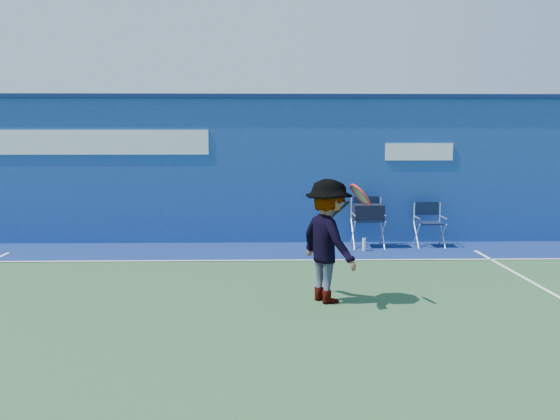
{
  "coord_description": "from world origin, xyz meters",
  "views": [
    {
      "loc": [
        0.44,
        -7.23,
        2.25
      ],
      "look_at": [
        0.66,
        2.6,
        1.0
      ],
      "focal_mm": 38.0,
      "sensor_mm": 36.0,
      "label": 1
    }
  ],
  "objects_px": {
    "directors_chair_left": "(368,226)",
    "water_bottle": "(364,245)",
    "directors_chair_right": "(429,233)",
    "tennis_player": "(328,241)"
  },
  "relations": [
    {
      "from": "directors_chair_right",
      "to": "tennis_player",
      "type": "bearing_deg",
      "value": -122.19
    },
    {
      "from": "water_bottle",
      "to": "tennis_player",
      "type": "relative_size",
      "value": 0.15
    },
    {
      "from": "directors_chair_left",
      "to": "directors_chair_right",
      "type": "xyz_separation_m",
      "value": [
        1.26,
        0.03,
        -0.15
      ]
    },
    {
      "from": "directors_chair_left",
      "to": "water_bottle",
      "type": "relative_size",
      "value": 3.94
    },
    {
      "from": "water_bottle",
      "to": "tennis_player",
      "type": "distance_m",
      "value": 3.7
    },
    {
      "from": "directors_chair_right",
      "to": "water_bottle",
      "type": "distance_m",
      "value": 1.47
    },
    {
      "from": "directors_chair_right",
      "to": "water_bottle",
      "type": "relative_size",
      "value": 3.46
    },
    {
      "from": "directors_chair_left",
      "to": "tennis_player",
      "type": "relative_size",
      "value": 0.61
    },
    {
      "from": "directors_chair_right",
      "to": "tennis_player",
      "type": "xyz_separation_m",
      "value": [
        -2.46,
        -3.91,
        0.56
      ]
    },
    {
      "from": "directors_chair_left",
      "to": "tennis_player",
      "type": "distance_m",
      "value": 4.09
    }
  ]
}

